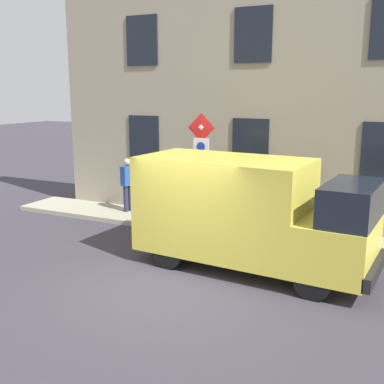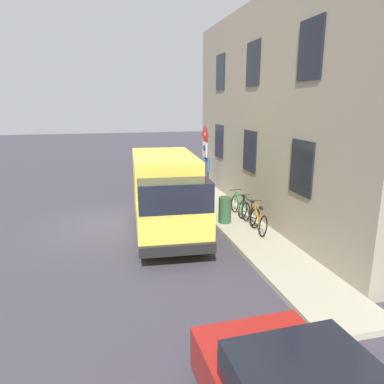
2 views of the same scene
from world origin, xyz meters
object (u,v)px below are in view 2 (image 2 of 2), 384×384
at_px(delivery_van, 166,193).
at_px(bicycle_green, 240,206).
at_px(sign_post_stacked, 205,154).
at_px(bicycle_orange, 258,219).
at_px(bicycle_black, 249,212).
at_px(litter_bin, 225,210).
at_px(pedestrian, 205,170).

distance_m(delivery_van, bicycle_green, 3.00).
bearing_deg(sign_post_stacked, bicycle_orange, -73.13).
xyz_separation_m(sign_post_stacked, bicycle_orange, (0.91, -3.01, -1.73)).
height_order(delivery_van, bicycle_green, delivery_van).
relative_size(sign_post_stacked, bicycle_black, 1.82).
bearing_deg(bicycle_black, litter_bin, 72.21).
bearing_deg(litter_bin, bicycle_black, -17.01).
distance_m(bicycle_black, pedestrian, 5.25).
distance_m(delivery_van, bicycle_black, 2.94).
distance_m(sign_post_stacked, bicycle_green, 2.43).
bearing_deg(bicycle_black, pedestrian, -0.22).
relative_size(sign_post_stacked, bicycle_orange, 1.82).
relative_size(delivery_van, bicycle_orange, 3.18).
bearing_deg(pedestrian, bicycle_orange, 20.63).
bearing_deg(pedestrian, delivery_van, -8.67).
bearing_deg(litter_bin, delivery_van, -178.63).
height_order(bicycle_black, bicycle_green, same).
distance_m(bicycle_orange, litter_bin, 1.28).
distance_m(bicycle_black, bicycle_green, 0.78).
height_order(bicycle_black, pedestrian, pedestrian).
bearing_deg(bicycle_black, sign_post_stacked, 21.49).
relative_size(bicycle_green, pedestrian, 0.99).
xyz_separation_m(delivery_van, bicycle_orange, (2.82, -0.97, -0.82)).
bearing_deg(sign_post_stacked, litter_bin, -86.06).
bearing_deg(bicycle_green, bicycle_orange, 179.35).
relative_size(delivery_van, pedestrian, 3.17).
bearing_deg(bicycle_orange, pedestrian, 7.79).
relative_size(delivery_van, bicycle_black, 3.19).
bearing_deg(pedestrian, bicycle_green, 20.79).
bearing_deg(delivery_van, bicycle_black, 90.17).
bearing_deg(delivery_van, litter_bin, 95.36).
height_order(bicycle_green, pedestrian, pedestrian).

